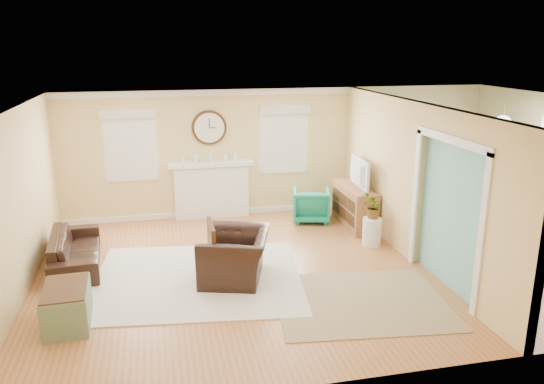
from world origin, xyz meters
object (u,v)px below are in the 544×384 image
(eames_chair, at_px, (235,256))
(credenza, at_px, (354,206))
(sofa, at_px, (75,250))
(dining_table, at_px, (490,227))
(green_chair, at_px, (311,205))

(eames_chair, bearing_deg, credenza, 142.61)
(sofa, bearing_deg, eames_chair, -117.90)
(credenza, relative_size, dining_table, 0.76)
(eames_chair, distance_m, dining_table, 4.70)
(sofa, height_order, eames_chair, eames_chair)
(credenza, bearing_deg, sofa, -170.25)
(green_chair, distance_m, credenza, 0.88)
(green_chair, xyz_separation_m, dining_table, (2.76, -1.91, -0.01))
(green_chair, bearing_deg, dining_table, 159.97)
(sofa, xyz_separation_m, green_chair, (4.36, 1.35, 0.06))
(credenza, distance_m, dining_table, 2.48)
(dining_table, bearing_deg, credenza, 56.20)
(green_chair, xyz_separation_m, credenza, (0.74, -0.48, 0.07))
(credenza, bearing_deg, green_chair, 147.15)
(credenza, height_order, dining_table, credenza)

